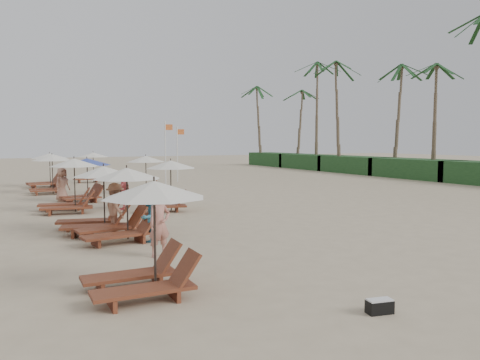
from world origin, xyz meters
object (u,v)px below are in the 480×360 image
beachgoer_near (159,224)px  lounger_station_5 (49,173)px  lounger_station_0 (143,241)px  inland_station_1 (144,170)px  lounger_station_3 (68,189)px  lounger_station_4 (83,178)px  lounger_station_1 (118,208)px  beachgoer_mid_a (149,218)px  duffel_bag (380,306)px  beachgoer_far_a (124,192)px  flag_pole_near (166,150)px  beachgoer_far_b (62,184)px  lounger_station_6 (46,171)px  inland_station_0 (167,181)px  beachgoer_mid_b (115,208)px  lounger_station_2 (95,203)px  inland_station_2 (91,164)px

beachgoer_near → lounger_station_5: bearing=81.0°
lounger_station_0 → inland_station_1: 18.05m
lounger_station_3 → lounger_station_4: bearing=70.9°
lounger_station_1 → inland_station_1: (4.13, 11.92, 0.45)m
lounger_station_0 → beachgoer_mid_a: size_ratio=1.69×
duffel_bag → beachgoer_far_a: bearing=94.0°
beachgoer_far_a → duffel_bag: size_ratio=3.20×
beachgoer_near → flag_pole_near: flag_pole_near is taller
lounger_station_1 → beachgoer_near: size_ratio=1.53×
inland_station_1 → beachgoer_far_b: 4.69m
lounger_station_6 → duffel_bag: lounger_station_6 is taller
lounger_station_6 → inland_station_0: 14.57m
lounger_station_5 → beachgoer_mid_a: (1.45, -15.60, -0.48)m
lounger_station_0 → beachgoer_mid_b: bearing=82.3°
lounger_station_1 → flag_pole_near: flag_pole_near is taller
lounger_station_2 → inland_station_2: 20.40m
flag_pole_near → inland_station_0: bearing=-107.9°
lounger_station_5 → inland_station_0: 10.58m
inland_station_0 → duffel_bag: 13.62m
inland_station_2 → beachgoer_near: inland_station_2 is taller
lounger_station_3 → duffel_bag: (3.38, -15.28, -0.89)m
inland_station_2 → duffel_bag: inland_station_2 is taller
lounger_station_4 → flag_pole_near: flag_pole_near is taller
beachgoer_mid_a → flag_pole_near: size_ratio=0.34×
beachgoer_near → duffel_bag: (2.24, -5.83, -0.74)m
lounger_station_5 → flag_pole_near: size_ratio=0.56×
lounger_station_1 → beachgoer_far_a: (1.70, 6.42, -0.19)m
lounger_station_5 → inland_station_2: 7.80m
duffel_bag → flag_pole_near: size_ratio=0.11×
lounger_station_3 → duffel_bag: 15.67m
duffel_bag → flag_pole_near: 26.33m
beachgoer_mid_b → duffel_bag: (2.55, -9.76, -0.71)m
beachgoer_near → beachgoer_mid_a: (0.28, 1.95, -0.13)m
beachgoer_far_a → lounger_station_2: bearing=15.0°
beachgoer_mid_b → beachgoer_near: bearing=174.2°
lounger_station_0 → duffel_bag: bearing=-40.8°
lounger_station_2 → inland_station_1: (4.51, 10.17, 0.48)m
lounger_station_3 → beachgoer_far_a: bearing=-9.8°
duffel_bag → lounger_station_0: bearing=139.2°
lounger_station_3 → beachgoer_far_b: 4.07m
lounger_station_2 → lounger_station_4: bearing=83.8°
inland_station_1 → beachgoer_mid_a: 13.05m
beachgoer_mid_b → inland_station_0: bearing=-49.3°
lounger_station_2 → beachgoer_far_b: size_ratio=1.54×
lounger_station_2 → lounger_station_4: size_ratio=1.02×
lounger_station_0 → lounger_station_4: bearing=85.4°
lounger_station_3 → flag_pole_near: (7.88, 10.56, 1.45)m
lounger_station_1 → beachgoer_near: bearing=-79.0°
lounger_station_6 → inland_station_2: bearing=38.9°
beachgoer_far_b → lounger_station_5: bearing=55.7°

